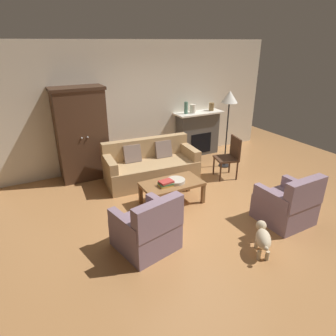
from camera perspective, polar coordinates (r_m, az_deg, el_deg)
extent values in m
plane|color=#B27A47|center=(5.40, 5.08, -7.54)|extent=(9.60, 9.60, 0.00)
cube|color=silver|center=(7.04, -6.01, 12.04)|extent=(7.20, 0.10, 2.80)
cube|color=#4C4947|center=(7.74, 5.71, 6.53)|extent=(1.10, 0.36, 1.08)
cube|color=black|center=(7.66, 6.40, 4.74)|extent=(0.60, 0.01, 0.52)
cube|color=white|center=(7.58, 5.96, 10.54)|extent=(1.26, 0.48, 0.04)
cube|color=#472D1E|center=(6.45, -16.32, 5.98)|extent=(1.00, 0.52, 1.88)
cube|color=#3C271A|center=(6.25, -17.34, 14.49)|extent=(1.06, 0.55, 0.06)
sphere|color=#ADAFB5|center=(6.17, -16.33, 5.57)|extent=(0.04, 0.04, 0.04)
sphere|color=#ADAFB5|center=(6.20, -15.25, 5.76)|extent=(0.04, 0.04, 0.04)
cube|color=tan|center=(6.25, -3.16, -0.71)|extent=(1.96, 0.99, 0.44)
cube|color=tan|center=(6.39, -4.32, 3.96)|extent=(1.91, 0.33, 0.42)
cube|color=tan|center=(5.91, -11.25, 0.84)|extent=(0.22, 0.81, 0.22)
cube|color=tan|center=(6.46, 4.11, 3.23)|extent=(0.22, 0.81, 0.22)
cube|color=#7F6B60|center=(6.18, -6.93, 2.76)|extent=(0.37, 0.21, 0.37)
cube|color=#7F6B60|center=(6.40, -0.92, 3.66)|extent=(0.37, 0.21, 0.37)
cube|color=olive|center=(5.33, 0.77, -3.06)|extent=(1.10, 0.60, 0.05)
cube|color=brown|center=(5.03, -2.96, -7.58)|extent=(0.06, 0.06, 0.37)
cube|color=brown|center=(5.47, 6.78, -4.96)|extent=(0.06, 0.06, 0.37)
cube|color=brown|center=(5.44, -5.30, -5.07)|extent=(0.06, 0.06, 0.37)
cube|color=brown|center=(5.86, 3.92, -2.85)|extent=(0.06, 0.06, 0.37)
cylinder|color=beige|center=(5.32, 1.56, -2.48)|extent=(0.33, 0.33, 0.06)
cube|color=gold|center=(5.19, -0.46, -3.33)|extent=(0.24, 0.17, 0.03)
cube|color=#427A4C|center=(5.18, -0.45, -3.02)|extent=(0.25, 0.18, 0.03)
cube|color=#B73833|center=(5.17, -0.36, -2.66)|extent=(0.26, 0.19, 0.03)
cylinder|color=slate|center=(7.35, 3.49, 11.52)|extent=(0.09, 0.09, 0.29)
cylinder|color=beige|center=(7.46, 4.82, 11.35)|extent=(0.14, 0.14, 0.21)
cylinder|color=olive|center=(7.77, 8.38, 11.63)|extent=(0.13, 0.13, 0.20)
cube|color=gray|center=(4.36, -4.38, -12.58)|extent=(0.90, 0.90, 0.42)
cube|color=gray|center=(3.91, -1.85, -9.43)|extent=(0.78, 0.32, 0.46)
cube|color=gray|center=(4.36, -0.97, -7.67)|extent=(0.27, 0.71, 0.20)
cube|color=gray|center=(4.04, -8.35, -10.71)|extent=(0.27, 0.71, 0.20)
cube|color=gray|center=(5.28, 21.45, -7.42)|extent=(0.78, 0.78, 0.42)
cube|color=gray|center=(4.92, 24.91, -4.49)|extent=(0.76, 0.18, 0.46)
cube|color=gray|center=(5.38, 24.21, -3.55)|extent=(0.14, 0.70, 0.20)
cube|color=gray|center=(4.90, 19.47, -5.40)|extent=(0.14, 0.70, 0.20)
cube|color=#472D1E|center=(6.49, 11.12, 1.78)|extent=(0.53, 0.53, 0.04)
cylinder|color=#472D1E|center=(6.66, 8.82, 0.44)|extent=(0.04, 0.04, 0.41)
cylinder|color=#472D1E|center=(6.34, 10.09, -0.87)|extent=(0.04, 0.04, 0.41)
cylinder|color=#472D1E|center=(6.80, 11.79, 0.73)|extent=(0.04, 0.04, 0.41)
cylinder|color=#472D1E|center=(6.49, 13.17, -0.53)|extent=(0.04, 0.04, 0.41)
cube|color=#472D1E|center=(6.49, 12.90, 3.94)|extent=(0.15, 0.44, 0.45)
cylinder|color=black|center=(7.23, 10.78, 0.52)|extent=(0.26, 0.26, 0.02)
cylinder|color=black|center=(6.97, 11.24, 6.24)|extent=(0.03, 0.03, 1.53)
cone|color=white|center=(6.78, 11.83, 13.33)|extent=(0.36, 0.36, 0.26)
ellipsoid|color=beige|center=(4.39, 17.92, -12.93)|extent=(0.40, 0.44, 0.22)
sphere|color=beige|center=(4.55, 17.55, -10.54)|extent=(0.15, 0.15, 0.15)
cylinder|color=beige|center=(4.58, 16.71, -13.86)|extent=(0.06, 0.06, 0.14)
cylinder|color=beige|center=(4.60, 18.10, -13.87)|extent=(0.06, 0.06, 0.14)
cylinder|color=beige|center=(4.39, 17.14, -15.74)|extent=(0.06, 0.06, 0.14)
cylinder|color=beige|center=(4.42, 18.60, -15.74)|extent=(0.06, 0.06, 0.14)
sphere|color=beige|center=(4.20, 18.45, -14.54)|extent=(0.06, 0.06, 0.06)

